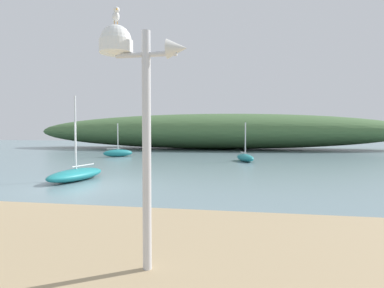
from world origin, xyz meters
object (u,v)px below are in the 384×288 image
(sailboat_west_reach, at_px, (76,174))
(sailboat_mid_channel, at_px, (245,158))
(mast_structure, at_px, (131,72))
(sailboat_inner_mooring, at_px, (118,153))
(seagull_on_radar, at_px, (116,16))

(sailboat_west_reach, bearing_deg, sailboat_mid_channel, 53.47)
(mast_structure, distance_m, sailboat_inner_mooring, 22.33)
(seagull_on_radar, bearing_deg, sailboat_mid_channel, 84.02)
(seagull_on_radar, bearing_deg, sailboat_west_reach, 123.79)
(mast_structure, bearing_deg, sailboat_west_reach, 124.80)
(mast_structure, xyz_separation_m, sailboat_mid_channel, (1.67, 17.86, -2.62))
(mast_structure, xyz_separation_m, seagull_on_radar, (-0.20, -0.01, 0.77))
(sailboat_mid_channel, bearing_deg, mast_structure, -95.35)
(mast_structure, height_order, sailboat_inner_mooring, mast_structure)
(sailboat_west_reach, xyz_separation_m, sailboat_inner_mooring, (-3.36, 12.24, 0.05))
(sailboat_mid_channel, bearing_deg, sailboat_west_reach, -126.53)
(seagull_on_radar, xyz_separation_m, sailboat_inner_mooring, (-8.75, 20.31, -3.34))
(sailboat_mid_channel, bearing_deg, seagull_on_radar, -95.98)
(mast_structure, xyz_separation_m, sailboat_west_reach, (-5.59, 8.05, -2.63))
(mast_structure, relative_size, sailboat_mid_channel, 1.21)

